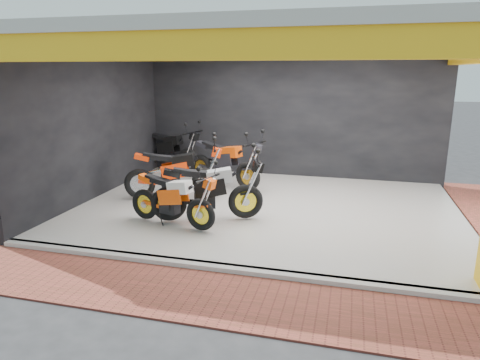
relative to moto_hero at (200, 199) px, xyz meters
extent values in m
plane|color=#2D2D30|center=(0.88, -0.24, -0.72)|extent=(80.00, 80.00, 0.00)
cube|color=silver|center=(0.88, 1.76, -0.67)|extent=(8.00, 6.00, 0.10)
cube|color=beige|center=(0.88, 1.76, 2.88)|extent=(8.40, 6.40, 0.20)
cube|color=black|center=(0.88, 4.86, 1.03)|extent=(8.20, 0.20, 3.50)
cube|color=black|center=(-3.22, 1.76, 1.03)|extent=(0.20, 6.20, 3.50)
cube|color=yellow|center=(0.88, -1.24, 2.58)|extent=(8.40, 0.30, 0.40)
cube|color=silver|center=(0.88, -1.26, -0.67)|extent=(8.00, 0.20, 0.10)
cube|color=#9B4032|center=(0.88, -2.04, -0.70)|extent=(9.00, 1.40, 0.03)
camera|label=1|loc=(2.57, -6.96, 2.25)|focal=32.00mm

